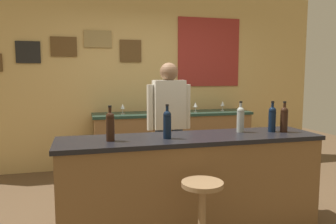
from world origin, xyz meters
TOP-DOWN VIEW (x-y plane):
  - ground_plane at (0.00, 0.00)m, footprint 10.00×10.00m
  - back_wall at (0.01, 2.03)m, footprint 6.00×0.09m
  - bar_counter at (0.00, -0.40)m, footprint 2.43×0.60m
  - side_counter at (0.40, 1.65)m, footprint 2.46×0.56m
  - bartender at (0.01, 0.43)m, footprint 0.52×0.21m
  - bar_stool at (-0.10, -0.97)m, footprint 0.32×0.32m
  - wine_bottle_a at (-0.74, -0.43)m, footprint 0.07×0.07m
  - wine_bottle_b at (-0.24, -0.45)m, footprint 0.07×0.07m
  - wine_bottle_c at (0.54, -0.32)m, footprint 0.07×0.07m
  - wine_bottle_d at (0.85, -0.38)m, footprint 0.07×0.07m
  - wine_bottle_e at (0.95, -0.42)m, footprint 0.07×0.07m
  - wine_glass_a at (-0.38, 1.62)m, footprint 0.07×0.07m
  - wine_glass_b at (0.03, 1.66)m, footprint 0.07×0.07m
  - wine_glass_c at (0.15, 1.73)m, footprint 0.07×0.07m
  - wine_glass_d at (0.75, 1.60)m, footprint 0.07×0.07m
  - wine_glass_e at (1.24, 1.67)m, footprint 0.07×0.07m

SIDE VIEW (x-z plane):
  - ground_plane at x=0.00m, z-range 0.00..0.00m
  - side_counter at x=0.40m, z-range 0.00..0.90m
  - bar_stool at x=-0.10m, z-range 0.12..0.80m
  - bar_counter at x=0.00m, z-range 0.00..0.92m
  - bartender at x=0.01m, z-range 0.13..1.75m
  - wine_glass_a at x=-0.38m, z-range 0.93..1.09m
  - wine_glass_b at x=0.03m, z-range 0.93..1.09m
  - wine_glass_c at x=0.15m, z-range 0.93..1.09m
  - wine_glass_d at x=0.75m, z-range 0.93..1.09m
  - wine_glass_e at x=1.24m, z-range 0.93..1.09m
  - wine_bottle_a at x=-0.74m, z-range 0.90..1.21m
  - wine_bottle_b at x=-0.24m, z-range 0.90..1.21m
  - wine_bottle_c at x=0.54m, z-range 0.90..1.21m
  - wine_bottle_d at x=0.85m, z-range 0.90..1.21m
  - wine_bottle_e at x=0.95m, z-range 0.90..1.21m
  - back_wall at x=0.01m, z-range 0.02..2.82m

